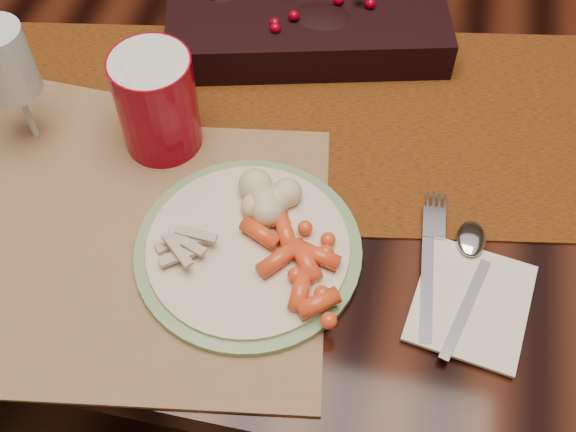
% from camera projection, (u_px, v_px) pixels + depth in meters
% --- Properties ---
extents(floor, '(5.00, 5.00, 0.00)m').
position_uv_depth(floor, '(316.00, 322.00, 1.57)').
color(floor, black).
rests_on(floor, ground).
extents(dining_table, '(1.80, 1.00, 0.75)m').
position_uv_depth(dining_table, '(322.00, 225.00, 1.26)').
color(dining_table, black).
rests_on(dining_table, floor).
extents(table_runner, '(1.69, 0.62, 0.00)m').
position_uv_depth(table_runner, '(336.00, 122.00, 0.90)').
color(table_runner, '#362109').
rests_on(table_runner, dining_table).
extents(centerpiece, '(0.40, 0.27, 0.07)m').
position_uv_depth(centerpiece, '(307.00, 13.00, 0.96)').
color(centerpiece, black).
rests_on(centerpiece, table_runner).
extents(placemat_main, '(0.54, 0.43, 0.00)m').
position_uv_depth(placemat_main, '(104.00, 247.00, 0.79)').
color(placemat_main, '#94664F').
rests_on(placemat_main, dining_table).
extents(dinner_plate, '(0.29, 0.29, 0.01)m').
position_uv_depth(dinner_plate, '(248.00, 249.00, 0.78)').
color(dinner_plate, beige).
rests_on(dinner_plate, placemat_main).
extents(baby_carrots, '(0.13, 0.11, 0.02)m').
position_uv_depth(baby_carrots, '(296.00, 265.00, 0.74)').
color(baby_carrots, '#EA471F').
rests_on(baby_carrots, dinner_plate).
extents(mashed_potatoes, '(0.08, 0.07, 0.04)m').
position_uv_depth(mashed_potatoes, '(268.00, 196.00, 0.78)').
color(mashed_potatoes, beige).
rests_on(mashed_potatoes, dinner_plate).
extents(turkey_shreds, '(0.08, 0.07, 0.02)m').
position_uv_depth(turkey_shreds, '(188.00, 246.00, 0.76)').
color(turkey_shreds, '#C8A895').
rests_on(turkey_shreds, dinner_plate).
extents(napkin, '(0.13, 0.15, 0.00)m').
position_uv_depth(napkin, '(471.00, 303.00, 0.75)').
color(napkin, silver).
rests_on(napkin, placemat_main).
extents(fork, '(0.04, 0.17, 0.00)m').
position_uv_depth(fork, '(429.00, 270.00, 0.76)').
color(fork, white).
rests_on(fork, napkin).
extents(spoon, '(0.07, 0.16, 0.00)m').
position_uv_depth(spoon, '(467.00, 286.00, 0.75)').
color(spoon, silver).
rests_on(spoon, napkin).
extents(red_cup, '(0.10, 0.10, 0.13)m').
position_uv_depth(red_cup, '(157.00, 103.00, 0.82)').
color(red_cup, maroon).
rests_on(red_cup, placemat_main).
extents(wine_glass, '(0.07, 0.07, 0.17)m').
position_uv_depth(wine_glass, '(16.00, 88.00, 0.82)').
color(wine_glass, silver).
rests_on(wine_glass, dining_table).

